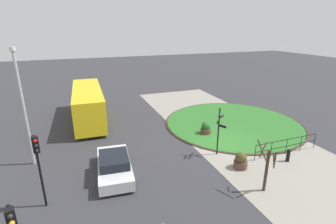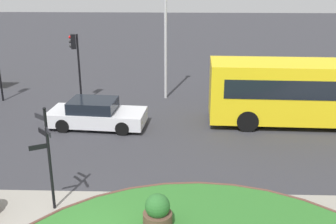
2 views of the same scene
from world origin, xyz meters
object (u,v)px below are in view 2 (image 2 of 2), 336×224
Objects in this scene: car_far_lane at (96,114)px; traffic_light_far at (75,53)px; planter_kerbside at (158,213)px; signpost_directional at (48,152)px; bus_yellow at (312,92)px; lamppost_tall at (166,29)px.

car_far_lane is 1.22× the size of traffic_light_far.
traffic_light_far is 12.87m from planter_kerbside.
traffic_light_far reaches higher than signpost_directional.
bus_yellow is at bearing 150.79° from traffic_light_far.
lamppost_tall is (-7.08, 3.97, 2.35)m from bus_yellow.
car_far_lane is at bearing 112.77° from planter_kerbside.
signpost_directional reaches higher than bus_yellow.
planter_kerbside is at bearing 98.12° from traffic_light_far.
signpost_directional is 0.89× the size of traffic_light_far.
car_far_lane is (-10.19, -0.71, -1.01)m from bus_yellow.
lamppost_tall is at bearing 75.18° from signpost_directional.
lamppost_tall is at bearing 91.14° from planter_kerbside.
bus_yellow is (10.19, 7.77, -0.33)m from signpost_directional.
bus_yellow is 1.31× the size of lamppost_tall.
bus_yellow is 12.31m from traffic_light_far.
signpost_directional is 10.84m from traffic_light_far.
bus_yellow is 8.73× the size of planter_kerbside.
traffic_light_far is (-11.91, 2.90, 1.17)m from bus_yellow.
traffic_light_far reaches higher than planter_kerbside.
bus_yellow is 2.53× the size of traffic_light_far.
planter_kerbside is (3.36, -0.93, -1.46)m from signpost_directional.
traffic_light_far is at bearing 99.16° from signpost_directional.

